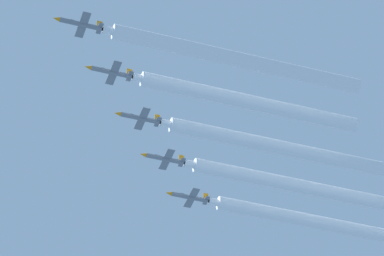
{
  "coord_description": "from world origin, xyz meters",
  "views": [
    {
      "loc": [
        -219.88,
        57.25,
        2.77
      ],
      "look_at": [
        0.25,
        -13.38,
        202.53
      ],
      "focal_mm": 118.49,
      "sensor_mm": 36.0,
      "label": 1
    }
  ],
  "objects_px": {
    "jet_second_echelon": "(110,72)",
    "jet_fourth_echelon": "(164,159)",
    "jet_third_echelon": "(139,118)",
    "jet_lead": "(79,24)",
    "jet_fifth_echelon": "(189,197)"
  },
  "relations": [
    {
      "from": "jet_lead",
      "to": "jet_third_echelon",
      "type": "distance_m",
      "value": 30.85
    },
    {
      "from": "jet_second_echelon",
      "to": "jet_fourth_echelon",
      "type": "xyz_separation_m",
      "value": [
        23.09,
        -19.98,
        -2.91
      ]
    },
    {
      "from": "jet_lead",
      "to": "jet_second_echelon",
      "type": "xyz_separation_m",
      "value": [
        11.44,
        -10.27,
        -1.56
      ]
    },
    {
      "from": "jet_second_echelon",
      "to": "jet_fourth_echelon",
      "type": "distance_m",
      "value": 30.67
    },
    {
      "from": "jet_second_echelon",
      "to": "jet_fourth_echelon",
      "type": "height_order",
      "value": "jet_second_echelon"
    },
    {
      "from": "jet_lead",
      "to": "jet_fourth_echelon",
      "type": "xyz_separation_m",
      "value": [
        34.54,
        -30.25,
        -4.46
      ]
    },
    {
      "from": "jet_second_echelon",
      "to": "jet_lead",
      "type": "bearing_deg",
      "value": 138.09
    },
    {
      "from": "jet_lead",
      "to": "jet_third_echelon",
      "type": "bearing_deg",
      "value": -41.95
    },
    {
      "from": "jet_lead",
      "to": "jet_fifth_echelon",
      "type": "xyz_separation_m",
      "value": [
        45.35,
        -40.17,
        -6.13
      ]
    },
    {
      "from": "jet_second_echelon",
      "to": "jet_fifth_echelon",
      "type": "relative_size",
      "value": 1.0
    },
    {
      "from": "jet_fourth_echelon",
      "to": "jet_third_echelon",
      "type": "bearing_deg",
      "value": 140.27
    },
    {
      "from": "jet_second_echelon",
      "to": "jet_third_echelon",
      "type": "xyz_separation_m",
      "value": [
        11.36,
        -10.22,
        -1.94
      ]
    },
    {
      "from": "jet_second_echelon",
      "to": "jet_fourth_echelon",
      "type": "bearing_deg",
      "value": -40.86
    },
    {
      "from": "jet_third_echelon",
      "to": "jet_fifth_echelon",
      "type": "height_order",
      "value": "jet_third_echelon"
    },
    {
      "from": "jet_lead",
      "to": "jet_fourth_echelon",
      "type": "relative_size",
      "value": 1.0
    }
  ]
}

